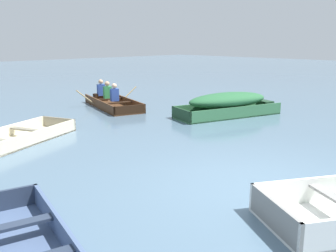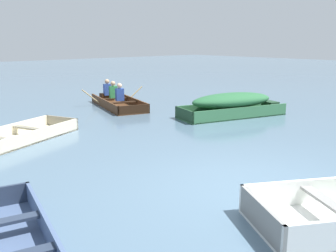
# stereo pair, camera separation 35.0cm
# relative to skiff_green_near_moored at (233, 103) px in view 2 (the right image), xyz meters

# --- Properties ---
(ground_plane) EXTENTS (80.00, 80.00, 0.00)m
(ground_plane) POSITION_rel_skiff_green_near_moored_xyz_m (-4.38, -3.89, -0.43)
(ground_plane) COLOR slate
(skiff_green_near_moored) EXTENTS (3.64, 2.05, 0.75)m
(skiff_green_near_moored) POSITION_rel_skiff_green_near_moored_xyz_m (0.00, 0.00, 0.00)
(skiff_green_near_moored) COLOR #387047
(skiff_green_near_moored) RESTS_ON ground
(skiff_cream_mid_moored) EXTENTS (3.53, 2.28, 0.32)m
(skiff_cream_mid_moored) POSITION_rel_skiff_green_near_moored_xyz_m (-6.45, 1.46, -0.33)
(skiff_cream_mid_moored) COLOR beige
(skiff_cream_mid_moored) RESTS_ON ground
(rowboat_dark_varnish_with_crew) EXTENTS (2.29, 3.43, 0.88)m
(rowboat_dark_varnish_with_crew) POSITION_rel_skiff_green_near_moored_xyz_m (-1.65, 4.07, -0.24)
(rowboat_dark_varnish_with_crew) COLOR #4C2D19
(rowboat_dark_varnish_with_crew) RESTS_ON ground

